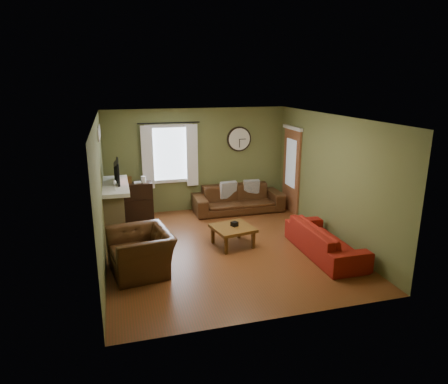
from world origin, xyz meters
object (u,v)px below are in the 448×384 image
object	(u,v)px
bookshelf	(136,202)
sofa_brown	(238,199)
coffee_table	(233,236)
sofa_red	(325,240)
armchair	(141,252)

from	to	relation	value
bookshelf	sofa_brown	xyz separation A→B (m)	(2.54, -0.01, -0.13)
sofa_brown	coffee_table	distance (m)	2.22
sofa_red	coffee_table	xyz separation A→B (m)	(-1.60, 0.87, -0.09)
armchair	sofa_brown	bearing A→B (deg)	126.23
sofa_brown	sofa_red	bearing A→B (deg)	-74.21
armchair	coffee_table	xyz separation A→B (m)	(1.87, 0.67, -0.17)
bookshelf	sofa_brown	size ratio (longest dim) A/B	0.41
bookshelf	sofa_red	bearing A→B (deg)	-41.24
bookshelf	armchair	distance (m)	2.76
sofa_red	coffee_table	world-z (taller)	sofa_red
sofa_red	sofa_brown	bearing A→B (deg)	15.79
coffee_table	bookshelf	bearing A→B (deg)	130.39
bookshelf	sofa_brown	distance (m)	2.55
sofa_red	coffee_table	distance (m)	1.82
armchair	coffee_table	size ratio (longest dim) A/B	1.50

